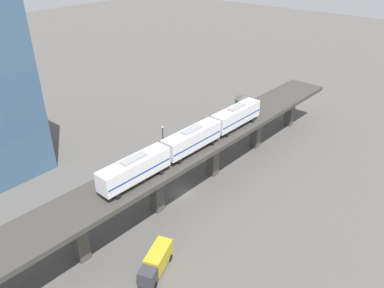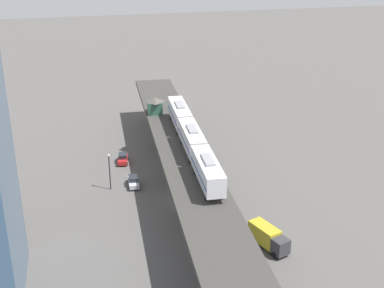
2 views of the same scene
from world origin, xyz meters
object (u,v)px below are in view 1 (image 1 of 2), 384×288
at_px(delivery_truck, 156,262).
at_px(street_lamp, 163,138).
at_px(street_car_silver, 179,157).
at_px(signal_hut, 244,102).
at_px(street_car_red, 207,137).
at_px(subway_train, 192,139).

relative_size(delivery_truck, street_lamp, 1.09).
relative_size(street_car_silver, street_lamp, 0.64).
relative_size(street_car_silver, delivery_truck, 0.59).
relative_size(signal_hut, street_car_red, 0.74).
bearing_deg(delivery_truck, street_lamp, -48.28).
bearing_deg(street_car_red, street_lamp, 72.97).
xyz_separation_m(street_car_silver, delivery_truck, (-17.10, 24.30, 0.82)).
distance_m(signal_hut, street_lamp, 18.79).
relative_size(signal_hut, delivery_truck, 0.45).
relative_size(street_car_red, delivery_truck, 0.61).
height_order(signal_hut, street_lamp, signal_hut).
xyz_separation_m(subway_train, street_car_red, (10.21, -17.84, -10.54)).
bearing_deg(delivery_truck, signal_hut, -74.24).
relative_size(subway_train, signal_hut, 10.97).
distance_m(signal_hut, delivery_truck, 40.41).
relative_size(subway_train, street_lamp, 5.37).
distance_m(street_car_silver, street_car_red, 10.69).
distance_m(street_car_red, delivery_truck, 39.29).
bearing_deg(signal_hut, delivery_truck, 105.76).
bearing_deg(subway_train, street_car_red, -60.23).
height_order(subway_train, signal_hut, subway_train).
relative_size(street_car_red, street_lamp, 0.67).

